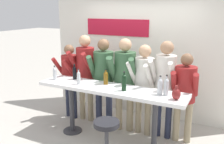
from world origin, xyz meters
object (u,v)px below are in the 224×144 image
(wine_bottle_0, at_px, (75,72))
(decorative_vase, at_px, (176,94))
(tasting_table, at_px, (110,96))
(wine_bottle_6, at_px, (106,77))
(person_far_left, at_px, (70,73))
(person_center_right, at_px, (144,80))
(person_right, at_px, (165,79))
(bar_stool, at_px, (107,138))
(wine_bottle_3, at_px, (79,77))
(person_center_left, at_px, (103,73))
(wine_bottle_1, at_px, (55,73))
(wine_bottle_4, at_px, (166,86))
(person_center, at_px, (125,75))
(wine_bottle_2, at_px, (160,86))
(wine_bottle_5, at_px, (124,82))
(person_far_right, at_px, (185,89))
(person_left, at_px, (85,69))

(wine_bottle_0, distance_m, decorative_vase, 1.97)
(tasting_table, height_order, wine_bottle_6, wine_bottle_6)
(person_far_left, distance_m, person_center_right, 1.66)
(person_far_left, distance_m, person_right, 2.03)
(bar_stool, relative_size, wine_bottle_3, 2.76)
(tasting_table, bearing_deg, decorative_vase, -4.62)
(wine_bottle_3, bearing_deg, person_center_left, 75.99)
(wine_bottle_1, bearing_deg, wine_bottle_4, 1.46)
(person_center, distance_m, wine_bottle_0, 0.95)
(bar_stool, relative_size, person_far_left, 0.48)
(person_far_left, height_order, decorative_vase, person_far_left)
(person_center_left, height_order, person_right, person_right)
(person_center_left, xyz_separation_m, wine_bottle_2, (1.29, -0.53, 0.07))
(person_center_left, height_order, person_center_right, person_center_left)
(person_center_left, xyz_separation_m, wine_bottle_0, (-0.40, -0.41, 0.07))
(bar_stool, bearing_deg, wine_bottle_5, 92.70)
(person_right, distance_m, person_far_right, 0.37)
(bar_stool, distance_m, person_center_left, 1.59)
(person_center_left, distance_m, person_right, 1.22)
(wine_bottle_3, bearing_deg, person_far_left, 136.22)
(wine_bottle_5, bearing_deg, person_far_left, 158.48)
(person_far_right, height_order, wine_bottle_1, person_far_right)
(person_far_left, distance_m, wine_bottle_2, 2.16)
(tasting_table, xyz_separation_m, wine_bottle_4, (0.96, 0.03, 0.30))
(tasting_table, relative_size, person_center_left, 1.49)
(tasting_table, bearing_deg, wine_bottle_0, 170.29)
(person_far_left, bearing_deg, tasting_table, -12.59)
(wine_bottle_3, relative_size, wine_bottle_5, 0.85)
(person_far_left, relative_size, wine_bottle_2, 5.22)
(wine_bottle_0, height_order, wine_bottle_6, wine_bottle_0)
(wine_bottle_1, height_order, wine_bottle_3, wine_bottle_3)
(wine_bottle_1, bearing_deg, wine_bottle_0, 26.28)
(tasting_table, relative_size, wine_bottle_2, 8.58)
(person_center_right, distance_m, wine_bottle_5, 0.60)
(tasting_table, xyz_separation_m, person_center_left, (-0.42, 0.55, 0.22))
(person_far_left, distance_m, wine_bottle_4, 2.26)
(person_center_left, distance_m, wine_bottle_5, 0.94)
(person_far_left, relative_size, person_far_right, 1.00)
(tasting_table, bearing_deg, wine_bottle_1, -178.74)
(person_center_right, height_order, wine_bottle_5, person_center_right)
(wine_bottle_2, distance_m, wine_bottle_3, 1.45)
(tasting_table, height_order, person_left, person_left)
(wine_bottle_2, distance_m, wine_bottle_4, 0.10)
(person_left, relative_size, person_center, 1.01)
(person_far_left, xyz_separation_m, person_center_right, (1.66, -0.02, 0.07))
(wine_bottle_1, xyz_separation_m, wine_bottle_3, (0.57, -0.05, 0.00))
(person_right, bearing_deg, person_far_left, -176.34)
(wine_bottle_1, xyz_separation_m, decorative_vase, (2.29, -0.07, -0.03))
(person_far_left, bearing_deg, wine_bottle_1, -70.90)
(bar_stool, height_order, person_center_right, person_center_right)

